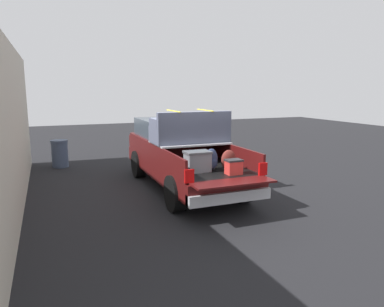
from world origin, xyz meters
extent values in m
plane|color=black|center=(0.00, 0.00, 0.00)|extent=(40.00, 40.00, 0.00)
cube|color=#470F0F|center=(0.00, 0.00, 0.63)|extent=(5.50, 1.92, 0.45)
cube|color=black|center=(-1.20, 0.00, 0.87)|extent=(2.80, 1.80, 0.04)
cube|color=#470F0F|center=(-1.20, 0.93, 1.10)|extent=(2.80, 0.06, 0.50)
cube|color=#470F0F|center=(-1.20, -0.93, 1.10)|extent=(2.80, 0.06, 0.50)
cube|color=#470F0F|center=(0.17, 0.00, 1.10)|extent=(0.06, 1.80, 0.50)
cube|color=#470F0F|center=(-2.88, 0.00, 0.87)|extent=(0.55, 1.80, 0.04)
cube|color=#B2B2B7|center=(-0.43, 0.00, 1.37)|extent=(1.25, 1.92, 0.04)
cube|color=#470F0F|center=(1.35, 0.00, 1.10)|extent=(2.30, 1.92, 0.50)
cube|color=#2D3842|center=(1.25, 0.00, 1.61)|extent=(1.94, 1.76, 0.52)
cube|color=#470F0F|center=(2.70, 0.00, 1.04)|extent=(0.40, 1.82, 0.38)
cube|color=#B2B2B7|center=(-2.72, 0.00, 0.52)|extent=(0.24, 1.92, 0.24)
cube|color=red|center=(-2.62, 0.88, 1.03)|extent=(0.06, 0.20, 0.28)
cube|color=red|center=(-2.62, -0.88, 1.03)|extent=(0.06, 0.20, 0.28)
cylinder|color=black|center=(1.75, 0.88, 0.43)|extent=(0.85, 0.30, 0.85)
cylinder|color=black|center=(1.75, -0.88, 0.43)|extent=(0.85, 0.30, 0.85)
cylinder|color=black|center=(-1.75, 0.88, 0.43)|extent=(0.85, 0.30, 0.85)
cylinder|color=black|center=(-1.75, -0.88, 0.43)|extent=(0.85, 0.30, 0.85)
cube|color=slate|center=(-1.75, 0.33, 1.10)|extent=(0.40, 0.55, 0.43)
cube|color=#505359|center=(-1.75, 0.33, 1.34)|extent=(0.44, 0.59, 0.05)
ellipsoid|color=#283351|center=(-1.73, -0.03, 1.15)|extent=(0.20, 0.32, 0.51)
ellipsoid|color=#283351|center=(-1.84, -0.03, 1.07)|extent=(0.09, 0.22, 0.23)
ellipsoid|color=maroon|center=(-1.87, -0.41, 1.13)|extent=(0.20, 0.37, 0.48)
ellipsoid|color=maroon|center=(-1.98, -0.41, 1.06)|extent=(0.09, 0.26, 0.21)
cube|color=red|center=(-2.30, -0.32, 1.04)|extent=(0.26, 0.34, 0.30)
cube|color=#262628|center=(-2.30, -0.32, 1.21)|extent=(0.28, 0.36, 0.04)
cube|color=#4C5166|center=(-0.43, 0.00, 1.60)|extent=(0.93, 1.99, 0.42)
cube|color=#4C5166|center=(-0.81, 0.00, 2.01)|extent=(0.16, 1.99, 0.40)
cube|color=#4C5166|center=(-0.38, 0.90, 1.92)|extent=(0.69, 0.20, 0.22)
cube|color=#4C5166|center=(-0.38, -0.90, 1.92)|extent=(0.69, 0.20, 0.22)
cube|color=yellow|center=(-0.43, 0.45, 2.22)|extent=(1.03, 0.03, 0.02)
cube|color=yellow|center=(-0.43, -0.45, 2.22)|extent=(1.03, 0.03, 0.02)
cube|color=beige|center=(-0.41, 4.31, 1.90)|extent=(11.58, 0.36, 3.79)
cylinder|color=#3F4C66|center=(4.28, 3.14, 0.45)|extent=(0.56, 0.56, 0.90)
cylinder|color=#3F4C66|center=(4.28, 3.14, 0.94)|extent=(0.60, 0.60, 0.08)
camera|label=1|loc=(-9.26, 3.51, 2.79)|focal=33.69mm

